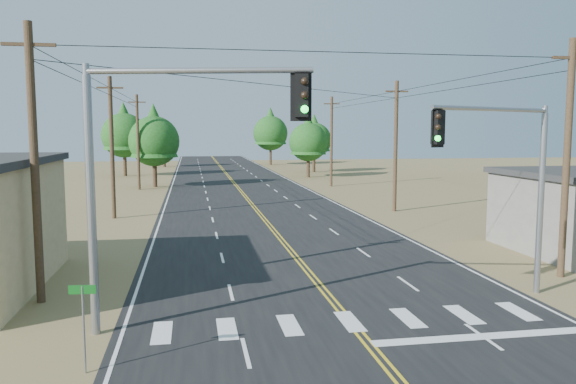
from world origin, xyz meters
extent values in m
cube|color=black|center=(0.00, 30.00, 0.01)|extent=(15.00, 200.00, 0.02)
cylinder|color=#4C3826|center=(-10.50, 12.00, 5.00)|extent=(0.30, 0.30, 10.00)
cube|color=#4C3826|center=(-10.50, 12.00, 9.20)|extent=(1.80, 0.12, 0.12)
cylinder|color=#4C3826|center=(-10.50, 32.00, 5.00)|extent=(0.30, 0.30, 10.00)
cube|color=#4C3826|center=(-10.50, 32.00, 9.20)|extent=(1.80, 0.12, 0.12)
cylinder|color=#4C3826|center=(-10.50, 52.00, 5.00)|extent=(0.30, 0.30, 10.00)
cube|color=#4C3826|center=(-10.50, 52.00, 9.20)|extent=(1.80, 0.12, 0.12)
cylinder|color=#4C3826|center=(10.50, 12.00, 5.00)|extent=(0.30, 0.30, 10.00)
cube|color=#4C3826|center=(10.50, 12.00, 9.20)|extent=(1.80, 0.12, 0.12)
cylinder|color=#4C3826|center=(10.50, 32.00, 5.00)|extent=(0.30, 0.30, 10.00)
cube|color=#4C3826|center=(10.50, 32.00, 9.20)|extent=(1.80, 0.12, 0.12)
cylinder|color=#4C3826|center=(10.50, 52.00, 5.00)|extent=(0.30, 0.30, 10.00)
cube|color=#4C3826|center=(10.50, 52.00, 9.20)|extent=(1.80, 0.12, 0.12)
cylinder|color=gray|center=(-8.00, 8.31, 3.92)|extent=(0.27, 0.27, 7.84)
cylinder|color=gray|center=(-8.00, 8.31, 7.84)|extent=(0.20, 0.20, 0.67)
cylinder|color=gray|center=(-4.76, 7.56, 7.95)|extent=(6.53, 1.68, 0.18)
cube|color=black|center=(-1.84, 6.88, 7.22)|extent=(0.46, 0.42, 1.23)
sphere|color=black|center=(-1.80, 6.68, 7.62)|extent=(0.22, 0.22, 0.22)
sphere|color=black|center=(-1.80, 6.68, 7.22)|extent=(0.22, 0.22, 0.22)
sphere|color=#0CE533|center=(-1.80, 6.68, 6.83)|extent=(0.22, 0.22, 0.22)
cylinder|color=gray|center=(8.03, 10.00, 3.43)|extent=(0.24, 0.24, 6.86)
cylinder|color=gray|center=(8.03, 10.00, 6.86)|extent=(0.18, 0.18, 0.59)
cylinder|color=gray|center=(5.27, 8.83, 6.96)|extent=(5.59, 2.48, 0.16)
cube|color=black|center=(2.77, 7.78, 6.32)|extent=(0.43, 0.40, 1.08)
sphere|color=black|center=(2.70, 7.61, 6.67)|extent=(0.20, 0.20, 0.20)
sphere|color=black|center=(2.70, 7.61, 6.32)|extent=(0.20, 0.20, 0.20)
sphere|color=#0CE533|center=(2.70, 7.61, 5.98)|extent=(0.20, 0.20, 0.20)
cylinder|color=gray|center=(-7.80, 5.42, 1.15)|extent=(0.06, 0.06, 2.30)
cube|color=#0D5B17|center=(-7.80, 5.42, 2.21)|extent=(0.69, 0.09, 0.23)
cylinder|color=#3F2D1E|center=(-9.00, 54.45, 1.66)|extent=(0.49, 0.49, 3.32)
cone|color=#1C4E16|center=(-9.00, 54.45, 6.28)|extent=(5.17, 5.17, 5.91)
sphere|color=#1C4E16|center=(-9.00, 54.45, 5.08)|extent=(5.54, 5.54, 5.54)
cylinder|color=#3F2D1E|center=(-14.00, 70.70, 1.83)|extent=(0.49, 0.49, 3.66)
cone|color=#1C4E16|center=(-14.00, 70.70, 6.92)|extent=(5.70, 5.70, 6.51)
sphere|color=#1C4E16|center=(-14.00, 70.70, 5.60)|extent=(6.10, 6.10, 6.10)
cylinder|color=#3F2D1E|center=(-9.57, 90.17, 1.39)|extent=(0.48, 0.48, 2.79)
cone|color=#1C4E16|center=(-9.57, 90.17, 5.27)|extent=(4.34, 4.34, 4.96)
sphere|color=#1C4E16|center=(-9.57, 90.17, 4.26)|extent=(4.65, 4.65, 4.65)
cylinder|color=#3F2D1E|center=(10.48, 64.49, 1.54)|extent=(0.47, 0.47, 3.08)
cone|color=#1C4E16|center=(10.48, 64.49, 5.83)|extent=(4.80, 4.80, 5.48)
sphere|color=#1C4E16|center=(10.48, 64.49, 4.71)|extent=(5.14, 5.14, 5.14)
cylinder|color=#3F2D1E|center=(13.31, 73.78, 1.58)|extent=(0.48, 0.48, 3.16)
cone|color=#1C4E16|center=(13.31, 73.78, 5.96)|extent=(4.91, 4.91, 5.61)
sphere|color=#1C4E16|center=(13.31, 73.78, 4.82)|extent=(5.26, 5.26, 5.26)
cylinder|color=#3F2D1E|center=(9.39, 92.94, 1.89)|extent=(0.45, 0.45, 3.78)
cone|color=#1C4E16|center=(9.39, 92.94, 7.14)|extent=(5.88, 5.88, 6.72)
sphere|color=#1C4E16|center=(9.39, 92.94, 5.78)|extent=(6.30, 6.30, 6.30)
camera|label=1|loc=(-5.02, -9.14, 6.22)|focal=35.00mm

